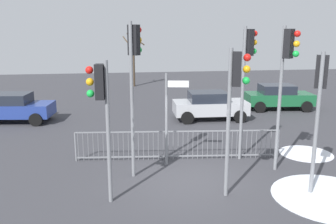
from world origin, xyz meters
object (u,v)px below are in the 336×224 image
(traffic_light_mid_left, at_px, (235,90))
(traffic_light_foreground_left, at_px, (247,64))
(traffic_light_rear_left, at_px, (286,67))
(traffic_light_rear_right, at_px, (101,100))
(bare_tree_left, at_px, (133,57))
(traffic_light_mid_right, at_px, (320,91))
(car_silver_far, at_px, (210,105))
(direction_sign_post, at_px, (168,115))
(car_green_trailing, at_px, (278,96))
(traffic_light_foreground_right, at_px, (134,65))
(car_blue_near, at_px, (13,107))

(traffic_light_mid_left, distance_m, traffic_light_foreground_left, 3.24)
(traffic_light_rear_left, distance_m, traffic_light_rear_right, 5.90)
(traffic_light_foreground_left, xyz_separation_m, bare_tree_left, (-2.93, 18.11, -1.01))
(traffic_light_mid_right, xyz_separation_m, car_silver_far, (-0.68, 8.83, -2.18))
(bare_tree_left, bearing_deg, traffic_light_rear_right, -95.45)
(traffic_light_mid_left, bearing_deg, traffic_light_rear_right, -74.66)
(traffic_light_foreground_left, distance_m, direction_sign_post, 3.27)
(car_green_trailing, bearing_deg, traffic_light_foreground_left, -116.53)
(traffic_light_foreground_right, xyz_separation_m, car_green_trailing, (8.96, 8.69, -2.77))
(car_blue_near, distance_m, bare_tree_left, 13.20)
(traffic_light_foreground_right, bearing_deg, car_silver_far, 96.60)
(traffic_light_mid_left, xyz_separation_m, bare_tree_left, (-1.53, 21.00, -0.59))
(traffic_light_rear_left, distance_m, car_green_trailing, 10.36)
(traffic_light_rear_right, relative_size, direction_sign_post, 1.20)
(traffic_light_foreground_left, xyz_separation_m, car_silver_far, (0.33, 5.92, -2.69))
(car_blue_near, height_order, bare_tree_left, bare_tree_left)
(traffic_light_mid_right, distance_m, car_blue_near, 14.66)
(car_silver_far, bearing_deg, bare_tree_left, 107.38)
(traffic_light_foreground_left, relative_size, traffic_light_rear_left, 1.00)
(car_silver_far, xyz_separation_m, bare_tree_left, (-3.26, 12.19, 1.67))
(direction_sign_post, distance_m, car_blue_near, 9.97)
(traffic_light_mid_left, xyz_separation_m, traffic_light_foreground_left, (1.40, 2.89, 0.42))
(traffic_light_mid_left, bearing_deg, car_green_trailing, 167.05)
(traffic_light_mid_left, distance_m, traffic_light_foreground_right, 3.25)
(traffic_light_foreground_right, relative_size, direction_sign_post, 1.52)
(traffic_light_mid_right, bearing_deg, traffic_light_mid_left, -149.85)
(traffic_light_foreground_left, bearing_deg, traffic_light_rear_left, 11.72)
(traffic_light_foreground_left, height_order, traffic_light_mid_right, traffic_light_foreground_left)
(traffic_light_rear_right, xyz_separation_m, bare_tree_left, (1.99, 20.83, -0.38))
(car_blue_near, relative_size, bare_tree_left, 0.80)
(car_blue_near, xyz_separation_m, bare_tree_left, (6.75, 11.22, 1.67))
(bare_tree_left, bearing_deg, traffic_light_foreground_right, -93.09)
(traffic_light_rear_right, distance_m, traffic_light_mid_right, 5.93)
(traffic_light_rear_right, bearing_deg, car_silver_far, -24.83)
(traffic_light_mid_left, height_order, car_silver_far, traffic_light_mid_left)
(traffic_light_foreground_right, relative_size, car_silver_far, 1.25)
(traffic_light_mid_left, bearing_deg, car_blue_near, -121.66)
(traffic_light_foreground_right, xyz_separation_m, car_blue_near, (-5.72, 7.84, -2.77))
(traffic_light_mid_left, height_order, direction_sign_post, traffic_light_mid_left)
(traffic_light_rear_right, bearing_deg, traffic_light_mid_left, -86.29)
(traffic_light_rear_right, height_order, traffic_light_mid_right, traffic_light_mid_right)
(traffic_light_mid_left, bearing_deg, direction_sign_post, -133.84)
(traffic_light_rear_right, distance_m, direction_sign_post, 3.40)
(traffic_light_mid_left, xyz_separation_m, direction_sign_post, (-1.40, 2.63, -1.24))
(car_green_trailing, relative_size, car_blue_near, 1.00)
(traffic_light_mid_left, height_order, traffic_light_rear_left, traffic_light_rear_left)
(traffic_light_rear_right, bearing_deg, traffic_light_foreground_left, -54.60)
(direction_sign_post, bearing_deg, car_green_trailing, 56.87)
(traffic_light_mid_left, bearing_deg, traffic_light_foreground_right, -109.06)
(traffic_light_foreground_left, xyz_separation_m, traffic_light_foreground_right, (-3.96, -0.95, 0.08))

